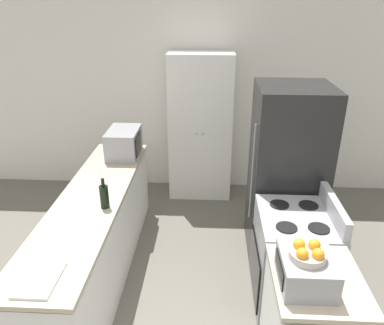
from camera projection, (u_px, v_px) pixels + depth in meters
The scene contains 10 objects.
wall_back at pixel (198, 99), 5.12m from camera, with size 7.00×0.06×2.60m.
counter_left at pixel (96, 238), 3.65m from camera, with size 0.60×2.69×0.88m.
pantry_cabinet at pixel (201, 128), 5.00m from camera, with size 0.83×0.49×1.95m.
stove at pixel (292, 258), 3.34m from camera, with size 0.66×0.75×1.04m.
refrigerator at pixel (287, 173), 3.86m from camera, with size 0.75×0.74×1.82m.
microwave at pixel (124, 143), 4.32m from camera, with size 0.35×0.51×0.31m.
wine_bottle at pixel (104, 196), 3.26m from camera, with size 0.08×0.08×0.28m.
toaster_oven at pixel (306, 270), 2.39m from camera, with size 0.34×0.40×0.21m.
fruit_bowl at pixel (308, 253), 2.32m from camera, with size 0.23×0.23×0.11m.
cutting_board at pixel (40, 279), 2.45m from camera, with size 0.24×0.35×0.02m.
Camera 1 is at (0.18, -1.53, 2.59)m, focal length 35.00 mm.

